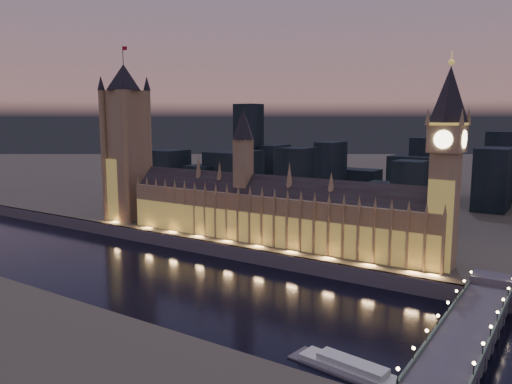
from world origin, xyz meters
The scene contains 9 objects.
ground_plane centered at (0.00, 0.00, 0.00)m, with size 2000.00×2000.00×0.00m, color black.
north_bank centered at (0.00, 520.00, 4.00)m, with size 2000.00×960.00×8.00m, color brown.
embankment_wall centered at (0.00, 41.00, 4.00)m, with size 2000.00×2.50×8.00m, color #524E50.
palace_of_westminster centered at (10.24, 61.75, 26.37)m, with size 202.00×22.52×78.00m.
victoria_tower centered at (-110.00, 61.92, 68.29)m, with size 31.68×31.68×121.48m.
elizabeth_tower centered at (108.00, 61.92, 65.29)m, with size 18.00×18.00×102.97m.
westminster_bridge centered at (133.93, -3.46, 5.99)m, with size 17.25×113.00×15.90m.
river_boat centered at (106.22, -43.04, 1.56)m, with size 44.97×15.97×4.50m.
city_backdrop centered at (40.34, 246.02, 30.93)m, with size 456.61×215.63×88.27m.
Camera 1 is at (162.31, -183.79, 80.84)m, focal length 35.00 mm.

